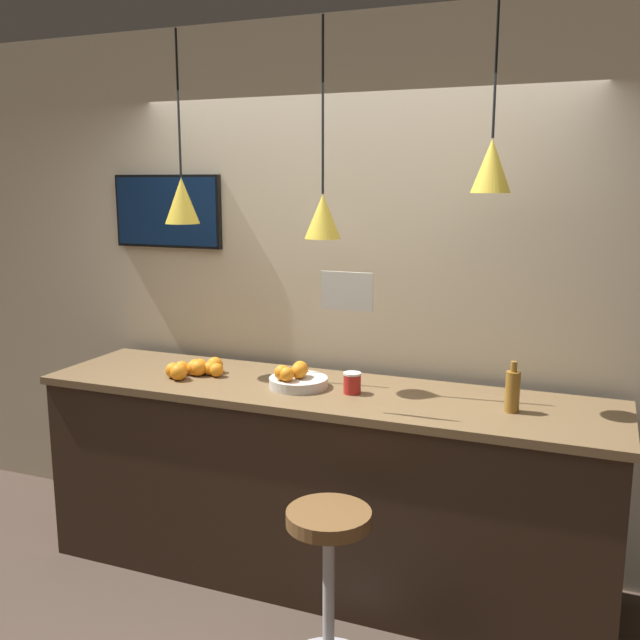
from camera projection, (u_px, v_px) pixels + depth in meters
back_wall at (352, 291)px, 3.92m from camera, size 8.00×0.06×2.90m
service_counter at (320, 484)px, 3.67m from camera, size 2.93×0.72×1.02m
bar_stool at (329, 568)px, 2.94m from camera, size 0.41×0.41×0.73m
fruit_bowl at (297, 379)px, 3.58m from camera, size 0.30×0.30×0.13m
orange_pile at (196, 368)px, 3.80m from camera, size 0.28×0.29×0.09m
juice_bottle at (513, 391)px, 3.19m from camera, size 0.07×0.07×0.23m
spread_jar at (352, 383)px, 3.48m from camera, size 0.09×0.09×0.10m
pendant_lamp_left at (182, 200)px, 3.72m from camera, size 0.18×0.18×0.98m
pendant_lamp_middle at (323, 215)px, 3.44m from camera, size 0.18×0.18×1.03m
pendant_lamp_right at (492, 165)px, 3.11m from camera, size 0.18×0.18×0.81m
mounted_tv at (167, 211)px, 4.21m from camera, size 0.71×0.04×0.43m
hanging_menu_board at (347, 291)px, 3.13m from camera, size 0.24×0.01×0.17m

